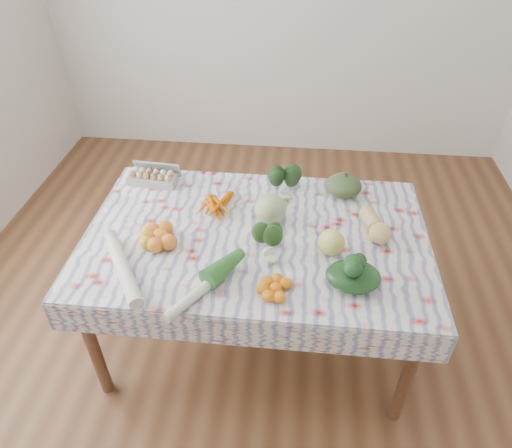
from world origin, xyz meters
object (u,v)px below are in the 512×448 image
object	(u,v)px
egg_carton	(152,178)
cabbage	(270,209)
butternut_squash	(375,224)
kabocha_squash	(344,185)
grapefruit	(331,242)
dining_table	(256,246)

from	to	relation	value
egg_carton	cabbage	bearing A→B (deg)	-16.84
cabbage	butternut_squash	bearing A→B (deg)	-4.49
kabocha_squash	grapefruit	world-z (taller)	same
dining_table	cabbage	bearing A→B (deg)	59.24
dining_table	egg_carton	xyz separation A→B (m)	(-0.62, 0.37, 0.12)
cabbage	egg_carton	bearing A→B (deg)	158.26
dining_table	egg_carton	world-z (taller)	egg_carton
dining_table	butternut_squash	xyz separation A→B (m)	(0.57, 0.06, 0.14)
egg_carton	kabocha_squash	distance (m)	1.05
dining_table	cabbage	size ratio (longest dim) A/B	10.27
dining_table	kabocha_squash	size ratio (longest dim) A/B	8.57
grapefruit	kabocha_squash	bearing A→B (deg)	80.47
kabocha_squash	butternut_squash	distance (m)	0.34
dining_table	grapefruit	size ratio (longest dim) A/B	13.03
kabocha_squash	grapefruit	distance (m)	0.48
egg_carton	grapefruit	xyz separation A→B (m)	(0.97, -0.48, 0.03)
dining_table	egg_carton	size ratio (longest dim) A/B	5.96
dining_table	butternut_squash	bearing A→B (deg)	6.30
egg_carton	kabocha_squash	bearing A→B (deg)	4.82
egg_carton	butternut_squash	bearing A→B (deg)	-9.77
butternut_squash	grapefruit	bearing A→B (deg)	-158.21
dining_table	kabocha_squash	xyz separation A→B (m)	(0.43, 0.37, 0.14)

